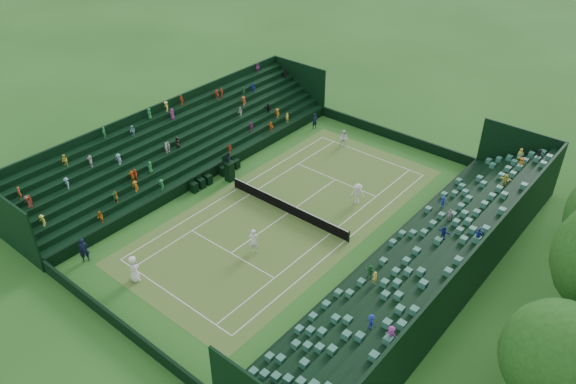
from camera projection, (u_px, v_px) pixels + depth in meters
name	position (u px, v px, depth m)	size (l,w,h in m)	color
ground	(288.00, 213.00, 44.22)	(160.00, 160.00, 0.00)	#23551B
court_surface	(288.00, 213.00, 44.22)	(12.97, 26.77, 0.01)	#347D29
perimeter_wall_north	(393.00, 135.00, 54.12)	(17.17, 0.20, 1.00)	black
perimeter_wall_south	(120.00, 325.00, 33.76)	(17.17, 0.20, 1.00)	black
perimeter_wall_east	(381.00, 252.00, 39.43)	(0.20, 31.77, 1.00)	black
perimeter_wall_west	(213.00, 172.00, 48.46)	(0.20, 31.77, 1.00)	black
north_grandstand	(437.00, 266.00, 36.63)	(6.60, 32.00, 4.90)	black
south_grandstand	(179.00, 146.00, 50.10)	(6.60, 32.00, 4.90)	black
tennis_net	(288.00, 208.00, 43.93)	(11.67, 0.10, 1.06)	black
umpire_chair	(229.00, 169.00, 47.65)	(0.85, 0.85, 2.67)	black
courtside_chairs	(216.00, 175.00, 48.11)	(0.56, 5.53, 1.22)	black
player_near_west	(134.00, 269.00, 37.23)	(0.98, 0.64, 2.00)	white
player_near_east	(254.00, 241.00, 39.74)	(0.72, 0.47, 1.98)	white
player_far_west	(344.00, 138.00, 52.90)	(0.79, 0.62, 1.63)	white
player_far_east	(358.00, 194.00, 44.90)	(1.17, 0.67, 1.80)	white
line_judge_north	(315.00, 121.00, 55.96)	(0.58, 0.38, 1.59)	black
line_judge_south	(84.00, 250.00, 38.93)	(0.69, 0.45, 1.89)	black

